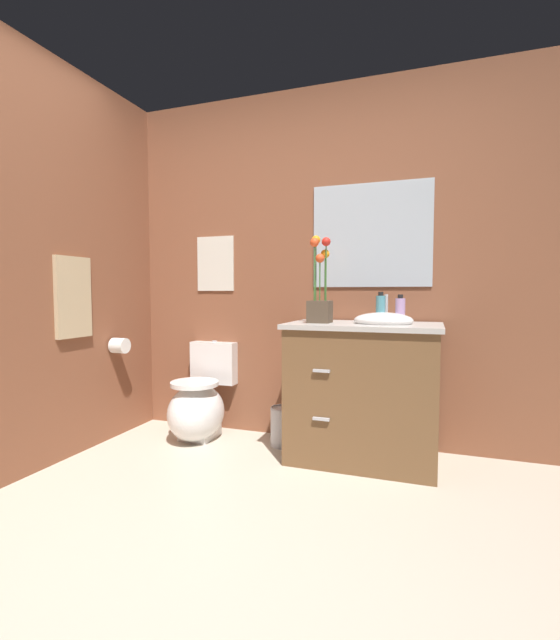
{
  "coord_description": "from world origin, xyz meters",
  "views": [
    {
      "loc": [
        0.86,
        -1.31,
        1.06
      ],
      "look_at": [
        -0.08,
        1.37,
        0.88
      ],
      "focal_mm": 24.48,
      "sensor_mm": 36.0,
      "label": 1
    }
  ],
  "objects_px": {
    "hanging_towel": "(73,297)",
    "trash_bin": "(283,426)",
    "soap_bottle": "(400,310)",
    "wall_poster": "(215,264)",
    "toilet": "(199,405)",
    "lotion_bottle": "(381,309)",
    "wall_mirror": "(371,235)",
    "toilet_paper_roll": "(120,346)",
    "vanity_cabinet": "(363,390)",
    "flower_vase": "(320,296)"
  },
  "relations": [
    {
      "from": "hanging_towel",
      "to": "trash_bin",
      "type": "bearing_deg",
      "value": 26.71
    },
    {
      "from": "flower_vase",
      "to": "hanging_towel",
      "type": "xyz_separation_m",
      "value": [
        -1.5,
        -0.49,
        -0.01
      ]
    },
    {
      "from": "vanity_cabinet",
      "to": "wall_poster",
      "type": "height_order",
      "value": "wall_poster"
    },
    {
      "from": "lotion_bottle",
      "to": "toilet_paper_roll",
      "type": "height_order",
      "value": "lotion_bottle"
    },
    {
      "from": "soap_bottle",
      "to": "lotion_bottle",
      "type": "distance_m",
      "value": 0.12
    },
    {
      "from": "toilet",
      "to": "lotion_bottle",
      "type": "distance_m",
      "value": 1.47
    },
    {
      "from": "trash_bin",
      "to": "wall_poster",
      "type": "bearing_deg",
      "value": 161.34
    },
    {
      "from": "lotion_bottle",
      "to": "wall_poster",
      "type": "bearing_deg",
      "value": 170.09
    },
    {
      "from": "toilet",
      "to": "wall_poster",
      "type": "distance_m",
      "value": 1.07
    },
    {
      "from": "wall_poster",
      "to": "wall_mirror",
      "type": "height_order",
      "value": "wall_mirror"
    },
    {
      "from": "flower_vase",
      "to": "soap_bottle",
      "type": "distance_m",
      "value": 0.5
    },
    {
      "from": "vanity_cabinet",
      "to": "hanging_towel",
      "type": "distance_m",
      "value": 1.94
    },
    {
      "from": "trash_bin",
      "to": "wall_mirror",
      "type": "xyz_separation_m",
      "value": [
        0.56,
        0.21,
        1.31
      ]
    },
    {
      "from": "vanity_cabinet",
      "to": "lotion_bottle",
      "type": "relative_size",
      "value": 5.38
    },
    {
      "from": "flower_vase",
      "to": "soap_bottle",
      "type": "xyz_separation_m",
      "value": [
        0.48,
        0.11,
        -0.09
      ]
    },
    {
      "from": "toilet",
      "to": "vanity_cabinet",
      "type": "relative_size",
      "value": 0.66
    },
    {
      "from": "flower_vase",
      "to": "toilet_paper_roll",
      "type": "height_order",
      "value": "flower_vase"
    },
    {
      "from": "wall_poster",
      "to": "toilet_paper_roll",
      "type": "xyz_separation_m",
      "value": [
        -0.53,
        -0.46,
        -0.6
      ]
    },
    {
      "from": "hanging_towel",
      "to": "toilet_paper_roll",
      "type": "height_order",
      "value": "hanging_towel"
    },
    {
      "from": "wall_poster",
      "to": "vanity_cabinet",
      "type": "bearing_deg",
      "value": -13.93
    },
    {
      "from": "hanging_towel",
      "to": "toilet_paper_roll",
      "type": "distance_m",
      "value": 0.51
    },
    {
      "from": "wall_mirror",
      "to": "toilet_paper_roll",
      "type": "bearing_deg",
      "value": -164.86
    },
    {
      "from": "toilet",
      "to": "soap_bottle",
      "type": "relative_size",
      "value": 3.84
    },
    {
      "from": "soap_bottle",
      "to": "wall_poster",
      "type": "distance_m",
      "value": 1.45
    },
    {
      "from": "soap_bottle",
      "to": "toilet_paper_roll",
      "type": "bearing_deg",
      "value": -172.99
    },
    {
      "from": "flower_vase",
      "to": "wall_mirror",
      "type": "distance_m",
      "value": 0.59
    },
    {
      "from": "soap_bottle",
      "to": "lotion_bottle",
      "type": "xyz_separation_m",
      "value": [
        -0.12,
        0.0,
        0.01
      ]
    },
    {
      "from": "toilet",
      "to": "trash_bin",
      "type": "distance_m",
      "value": 0.64
    },
    {
      "from": "hanging_towel",
      "to": "toilet",
      "type": "bearing_deg",
      "value": 43.4
    },
    {
      "from": "soap_bottle",
      "to": "flower_vase",
      "type": "bearing_deg",
      "value": -167.08
    },
    {
      "from": "toilet",
      "to": "vanity_cabinet",
      "type": "bearing_deg",
      "value": -1.28
    },
    {
      "from": "flower_vase",
      "to": "trash_bin",
      "type": "relative_size",
      "value": 2.03
    },
    {
      "from": "toilet",
      "to": "wall_poster",
      "type": "height_order",
      "value": "wall_poster"
    },
    {
      "from": "toilet",
      "to": "flower_vase",
      "type": "bearing_deg",
      "value": -4.39
    },
    {
      "from": "wall_poster",
      "to": "hanging_towel",
      "type": "height_order",
      "value": "wall_poster"
    },
    {
      "from": "vanity_cabinet",
      "to": "soap_bottle",
      "type": "relative_size",
      "value": 5.85
    },
    {
      "from": "soap_bottle",
      "to": "wall_mirror",
      "type": "xyz_separation_m",
      "value": [
        -0.22,
        0.23,
        0.5
      ]
    },
    {
      "from": "lotion_bottle",
      "to": "hanging_towel",
      "type": "distance_m",
      "value": 1.96
    },
    {
      "from": "lotion_bottle",
      "to": "wall_mirror",
      "type": "relative_size",
      "value": 0.24
    },
    {
      "from": "toilet_paper_roll",
      "to": "trash_bin",
      "type": "bearing_deg",
      "value": 12.26
    },
    {
      "from": "toilet",
      "to": "vanity_cabinet",
      "type": "height_order",
      "value": "vanity_cabinet"
    },
    {
      "from": "toilet",
      "to": "wall_poster",
      "type": "relative_size",
      "value": 1.66
    },
    {
      "from": "lotion_bottle",
      "to": "vanity_cabinet",
      "type": "bearing_deg",
      "value": -142.76
    },
    {
      "from": "vanity_cabinet",
      "to": "wall_mirror",
      "type": "bearing_deg",
      "value": 90.52
    },
    {
      "from": "flower_vase",
      "to": "wall_mirror",
      "type": "bearing_deg",
      "value": 51.47
    },
    {
      "from": "flower_vase",
      "to": "soap_bottle",
      "type": "relative_size",
      "value": 3.07
    },
    {
      "from": "flower_vase",
      "to": "trash_bin",
      "type": "height_order",
      "value": "flower_vase"
    },
    {
      "from": "toilet",
      "to": "flower_vase",
      "type": "distance_m",
      "value": 1.22
    },
    {
      "from": "soap_bottle",
      "to": "wall_mirror",
      "type": "relative_size",
      "value": 0.22
    },
    {
      "from": "vanity_cabinet",
      "to": "lotion_bottle",
      "type": "bearing_deg",
      "value": 37.24
    }
  ]
}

